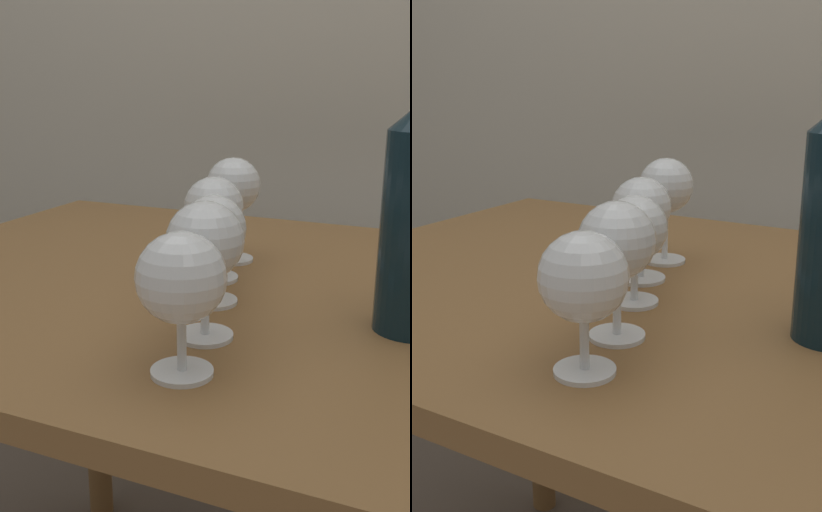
{
  "view_description": "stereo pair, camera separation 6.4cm",
  "coord_description": "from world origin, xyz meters",
  "views": [
    {
      "loc": [
        0.17,
        -0.75,
        1.03
      ],
      "look_at": [
        -0.08,
        -0.19,
        0.85
      ],
      "focal_mm": 43.79,
      "sensor_mm": 36.0,
      "label": 1
    },
    {
      "loc": [
        0.23,
        -0.72,
        1.03
      ],
      "look_at": [
        -0.08,
        -0.19,
        0.85
      ],
      "focal_mm": 43.79,
      "sensor_mm": 36.0,
      "label": 2
    }
  ],
  "objects": [
    {
      "name": "dining_table",
      "position": [
        0.0,
        0.0,
        0.66
      ],
      "size": [
        1.31,
        0.79,
        0.76
      ],
      "color": "brown",
      "rests_on": "ground_plane"
    },
    {
      "name": "wine_glass_chardonnay",
      "position": [
        -0.12,
        -0.09,
        0.85
      ],
      "size": [
        0.08,
        0.08,
        0.13
      ],
      "color": "white",
      "rests_on": "dining_table"
    },
    {
      "name": "wine_glass_rose",
      "position": [
        -0.16,
        0.09,
        0.87
      ],
      "size": [
        0.08,
        0.08,
        0.16
      ],
      "color": "white",
      "rests_on": "dining_table"
    },
    {
      "name": "wine_glass_white",
      "position": [
        -0.08,
        -0.19,
        0.87
      ],
      "size": [
        0.08,
        0.08,
        0.15
      ],
      "color": "white",
      "rests_on": "dining_table"
    },
    {
      "name": "wine_glass_amber",
      "position": [
        -0.07,
        -0.27,
        0.85
      ],
      "size": [
        0.08,
        0.08,
        0.14
      ],
      "color": "white",
      "rests_on": "dining_table"
    },
    {
      "name": "wine_glass_port",
      "position": [
        -0.15,
        -0.0,
        0.86
      ],
      "size": [
        0.08,
        0.08,
        0.14
      ],
      "color": "white",
      "rests_on": "dining_table"
    }
  ]
}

